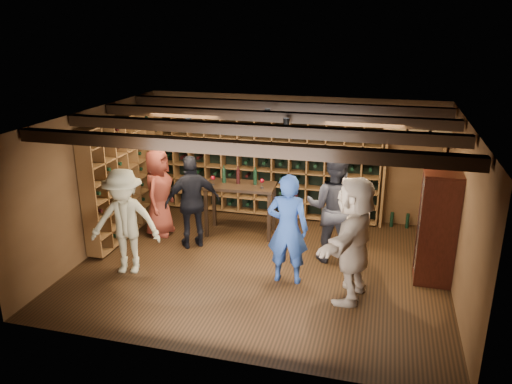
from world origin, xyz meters
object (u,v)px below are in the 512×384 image
(display_cabinet, at_px, (436,231))
(guest_beige, at_px, (353,239))
(guest_woman_black, at_px, (193,202))
(guest_khaki, at_px, (125,222))
(man_blue_shirt, at_px, (288,229))
(guest_red_floral, at_px, (159,192))
(man_grey_suit, at_px, (333,207))
(tasting_table, at_px, (240,191))

(display_cabinet, relative_size, guest_beige, 0.93)
(guest_woman_black, relative_size, guest_khaki, 0.98)
(man_blue_shirt, relative_size, guest_red_floral, 1.05)
(man_grey_suit, height_order, tasting_table, man_grey_suit)
(man_grey_suit, height_order, guest_woman_black, man_grey_suit)
(guest_red_floral, bearing_deg, guest_woman_black, -116.36)
(guest_woman_black, bearing_deg, man_grey_suit, 147.46)
(display_cabinet, relative_size, man_grey_suit, 0.92)
(display_cabinet, distance_m, guest_khaki, 4.86)
(display_cabinet, relative_size, guest_woman_black, 1.03)
(guest_beige, bearing_deg, guest_woman_black, -98.83)
(display_cabinet, bearing_deg, man_grey_suit, 167.17)
(display_cabinet, height_order, man_blue_shirt, man_blue_shirt)
(guest_beige, bearing_deg, man_blue_shirt, -92.33)
(guest_khaki, bearing_deg, man_blue_shirt, -3.57)
(tasting_table, bearing_deg, guest_khaki, -127.83)
(man_blue_shirt, distance_m, guest_beige, 1.04)
(man_grey_suit, relative_size, tasting_table, 1.41)
(guest_woman_black, bearing_deg, man_blue_shirt, 121.17)
(guest_khaki, relative_size, guest_beige, 0.93)
(guest_red_floral, distance_m, tasting_table, 1.54)
(tasting_table, bearing_deg, guest_red_floral, -168.38)
(display_cabinet, bearing_deg, guest_khaki, -169.08)
(man_blue_shirt, bearing_deg, guest_red_floral, -25.46)
(guest_red_floral, height_order, guest_beige, guest_beige)
(guest_red_floral, xyz_separation_m, guest_woman_black, (0.83, -0.36, 0.01))
(guest_khaki, xyz_separation_m, tasting_table, (1.33, 1.95, -0.01))
(display_cabinet, distance_m, guest_beige, 1.46)
(man_grey_suit, bearing_deg, guest_khaki, 23.64)
(guest_red_floral, bearing_deg, guest_khaki, -177.03)
(display_cabinet, relative_size, tasting_table, 1.30)
(man_blue_shirt, distance_m, guest_red_floral, 2.98)
(guest_khaki, height_order, guest_beige, guest_beige)
(guest_beige, xyz_separation_m, tasting_table, (-2.24, 1.86, -0.08))
(tasting_table, bearing_deg, man_blue_shirt, -55.96)
(man_grey_suit, height_order, guest_red_floral, man_grey_suit)
(guest_beige, bearing_deg, tasting_table, -117.87)
(guest_khaki, xyz_separation_m, guest_beige, (3.57, 0.10, 0.07))
(guest_red_floral, distance_m, guest_beige, 4.00)
(display_cabinet, relative_size, guest_khaki, 1.01)
(man_blue_shirt, xyz_separation_m, guest_beige, (1.00, -0.25, 0.06))
(man_grey_suit, bearing_deg, man_blue_shirt, 59.55)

